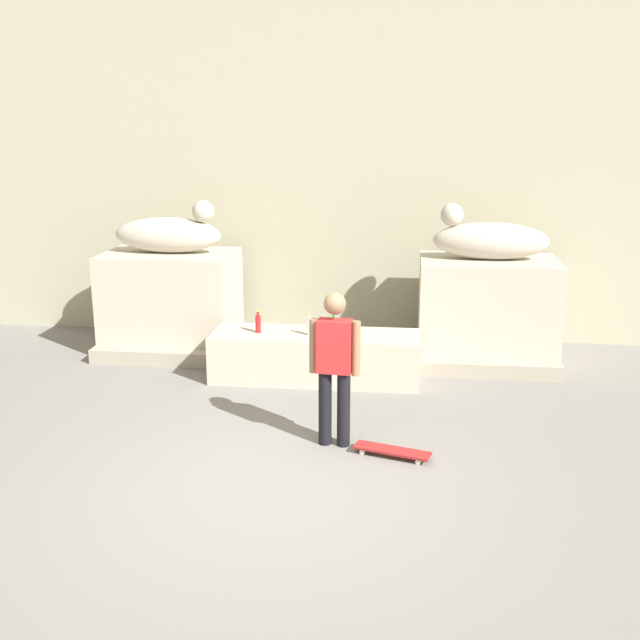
# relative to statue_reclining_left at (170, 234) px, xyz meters

# --- Properties ---
(ground_plane) EXTENTS (40.00, 40.00, 0.00)m
(ground_plane) POSITION_rel_statue_reclining_left_xyz_m (2.29, -4.32, -1.76)
(ground_plane) COLOR slate
(facade_wall) EXTENTS (11.39, 0.60, 6.25)m
(facade_wall) POSITION_rel_statue_reclining_left_xyz_m (2.29, 1.29, 1.37)
(facade_wall) COLOR #A6A387
(facade_wall) RESTS_ON ground_plane
(pedestal_left) EXTENTS (1.92, 1.27, 1.48)m
(pedestal_left) POSITION_rel_statue_reclining_left_xyz_m (-0.04, 0.00, -1.02)
(pedestal_left) COLOR #B7AD99
(pedestal_left) RESTS_ON ground_plane
(pedestal_right) EXTENTS (1.92, 1.27, 1.48)m
(pedestal_right) POSITION_rel_statue_reclining_left_xyz_m (4.62, 0.00, -1.02)
(pedestal_right) COLOR #B7AD99
(pedestal_right) RESTS_ON ground_plane
(statue_reclining_left) EXTENTS (1.61, 0.60, 0.78)m
(statue_reclining_left) POSITION_rel_statue_reclining_left_xyz_m (0.00, 0.00, 0.00)
(statue_reclining_left) COLOR #BCB4A3
(statue_reclining_left) RESTS_ON pedestal_left
(statue_reclining_right) EXTENTS (1.62, 0.61, 0.78)m
(statue_reclining_right) POSITION_rel_statue_reclining_left_xyz_m (4.58, 0.00, 0.00)
(statue_reclining_right) COLOR #BCB4A3
(statue_reclining_right) RESTS_ON pedestal_right
(ledge_block) EXTENTS (2.76, 0.84, 0.64)m
(ledge_block) POSITION_rel_statue_reclining_left_xyz_m (2.29, -1.14, -1.44)
(ledge_block) COLOR #B7AD99
(ledge_block) RESTS_ON ground_plane
(skater) EXTENTS (0.54, 0.23, 1.67)m
(skater) POSITION_rel_statue_reclining_left_xyz_m (2.75, -3.20, -0.84)
(skater) COLOR black
(skater) RESTS_ON ground_plane
(skateboard) EXTENTS (0.82, 0.42, 0.08)m
(skateboard) POSITION_rel_statue_reclining_left_xyz_m (3.37, -3.43, -1.69)
(skateboard) COLOR maroon
(skateboard) RESTS_ON ground_plane
(bottle_red) EXTENTS (0.07, 0.07, 0.30)m
(bottle_red) POSITION_rel_statue_reclining_left_xyz_m (1.53, -1.18, -1.00)
(bottle_red) COLOR red
(bottle_red) RESTS_ON ledge_block
(bottle_clear) EXTENTS (0.07, 0.07, 0.27)m
(bottle_clear) POSITION_rel_statue_reclining_left_xyz_m (2.22, -1.22, -1.01)
(bottle_clear) COLOR silver
(bottle_clear) RESTS_ON ledge_block
(bottle_green) EXTENTS (0.08, 0.08, 0.27)m
(bottle_green) POSITION_rel_statue_reclining_left_xyz_m (2.53, -1.08, -1.01)
(bottle_green) COLOR #1E722D
(bottle_green) RESTS_ON ledge_block
(stair_step) EXTENTS (6.57, 0.50, 0.20)m
(stair_step) POSITION_rel_statue_reclining_left_xyz_m (2.29, -0.65, -1.66)
(stair_step) COLOR gray
(stair_step) RESTS_ON ground_plane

